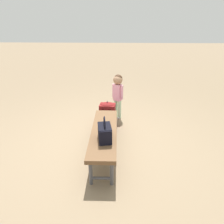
{
  "coord_description": "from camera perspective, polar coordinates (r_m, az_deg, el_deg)",
  "views": [
    {
      "loc": [
        -3.28,
        -0.35,
        2.02
      ],
      "look_at": [
        0.34,
        -0.2,
        0.45
      ],
      "focal_mm": 33.22,
      "sensor_mm": 36.0,
      "label": 1
    }
  ],
  "objects": [
    {
      "name": "child_standing",
      "position": [
        4.55,
        1.6,
        6.18
      ],
      "size": [
        0.2,
        0.24,
        1.0
      ],
      "color": "#B2D8B2",
      "rests_on": "ground"
    },
    {
      "name": "park_bench",
      "position": [
        3.32,
        -2.18,
        -5.88
      ],
      "size": [
        1.61,
        0.43,
        0.45
      ],
      "color": "brown",
      "rests_on": "ground"
    },
    {
      "name": "handbag",
      "position": [
        2.98,
        -2.03,
        -5.56
      ],
      "size": [
        0.34,
        0.23,
        0.37
      ],
      "color": "black",
      "rests_on": "park_bench"
    },
    {
      "name": "ground_plane",
      "position": [
        3.87,
        -3.16,
        -8.08
      ],
      "size": [
        40.0,
        40.0,
        0.0
      ],
      "primitive_type": "plane",
      "color": "#7F6B51",
      "rests_on": "ground"
    },
    {
      "name": "backpack_small",
      "position": [
        4.1,
        -0.45,
        -3.34
      ],
      "size": [
        0.24,
        0.26,
        0.35
      ],
      "color": "#191E4C",
      "rests_on": "ground"
    },
    {
      "name": "backpack_large",
      "position": [
        4.34,
        -1.26,
        -0.36
      ],
      "size": [
        0.3,
        0.34,
        0.54
      ],
      "color": "maroon",
      "rests_on": "ground"
    }
  ]
}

